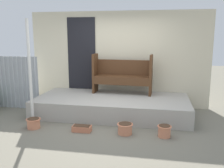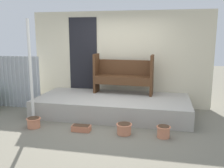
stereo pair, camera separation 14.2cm
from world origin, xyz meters
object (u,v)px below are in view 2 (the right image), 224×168
object	(u,v)px
flower_pot_middle	(124,128)
flower_pot_right	(163,131)
support_post	(31,72)
planter_box_rect	(81,128)
bench	(123,74)
flower_pot_left	(34,122)

from	to	relation	value
flower_pot_middle	flower_pot_right	distance (m)	0.77
support_post	planter_box_rect	distance (m)	1.69
bench	flower_pot_right	bearing A→B (deg)	-55.46
bench	flower_pot_middle	size ratio (longest dim) A/B	4.85
support_post	flower_pot_right	world-z (taller)	support_post
support_post	bench	bearing A→B (deg)	38.30
support_post	planter_box_rect	xyz separation A→B (m)	(1.26, -0.31, -1.09)
bench	flower_pot_middle	xyz separation A→B (m)	(0.31, -1.74, -0.84)
flower_pot_middle	flower_pot_right	bearing A→B (deg)	-0.42
bench	flower_pot_middle	bearing A→B (deg)	-77.22
support_post	flower_pot_left	distance (m)	1.10
support_post	flower_pot_middle	distance (m)	2.40
support_post	flower_pot_middle	world-z (taller)	support_post
support_post	flower_pot_right	distance (m)	3.11
planter_box_rect	flower_pot_middle	bearing A→B (deg)	1.65
flower_pot_right	planter_box_rect	size ratio (longest dim) A/B	0.72
flower_pot_middle	planter_box_rect	bearing A→B (deg)	-178.35
support_post	flower_pot_middle	bearing A→B (deg)	-7.53
flower_pot_right	planter_box_rect	xyz separation A→B (m)	(-1.67, -0.02, -0.07)
flower_pot_middle	flower_pot_right	size ratio (longest dim) A/B	1.16
bench	flower_pot_middle	world-z (taller)	bench
flower_pot_middle	flower_pot_right	xyz separation A→B (m)	(0.77, -0.01, 0.01)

